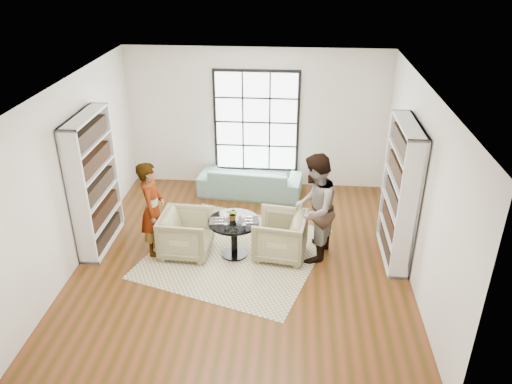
# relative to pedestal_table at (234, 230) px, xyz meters

# --- Properties ---
(ground) EXTENTS (6.00, 6.00, 0.00)m
(ground) POSITION_rel_pedestal_table_xyz_m (0.15, -0.09, -0.51)
(ground) COLOR brown
(room_shell) EXTENTS (6.00, 6.01, 6.00)m
(room_shell) POSITION_rel_pedestal_table_xyz_m (0.15, 0.45, 0.75)
(room_shell) COLOR silver
(room_shell) RESTS_ON ground
(rug) EXTENTS (3.48, 3.48, 0.01)m
(rug) POSITION_rel_pedestal_table_xyz_m (0.00, 0.07, -0.50)
(rug) COLOR #C8B796
(rug) RESTS_ON ground
(pedestal_table) EXTENTS (0.87, 0.87, 0.69)m
(pedestal_table) POSITION_rel_pedestal_table_xyz_m (0.00, 0.00, 0.00)
(pedestal_table) COLOR black
(pedestal_table) RESTS_ON ground
(sofa) EXTENTS (2.22, 1.04, 0.63)m
(sofa) POSITION_rel_pedestal_table_xyz_m (0.06, 2.36, -0.19)
(sofa) COLOR gray
(sofa) RESTS_ON ground
(armchair_left) EXTENTS (0.89, 0.87, 0.77)m
(armchair_left) POSITION_rel_pedestal_table_xyz_m (-0.83, 0.01, -0.12)
(armchair_left) COLOR tan
(armchair_left) RESTS_ON ground
(armchair_right) EXTENTS (0.97, 0.95, 0.78)m
(armchair_right) POSITION_rel_pedestal_table_xyz_m (0.78, 0.07, -0.11)
(armchair_right) COLOR tan
(armchair_right) RESTS_ON ground
(person_left) EXTENTS (0.45, 0.65, 1.70)m
(person_left) POSITION_rel_pedestal_table_xyz_m (-1.38, 0.01, 0.34)
(person_left) COLOR gray
(person_left) RESTS_ON ground
(person_right) EXTENTS (0.93, 1.08, 1.89)m
(person_right) POSITION_rel_pedestal_table_xyz_m (1.33, 0.07, 0.44)
(person_right) COLOR gray
(person_right) RESTS_ON ground
(placemat_left) EXTENTS (0.37, 0.30, 0.01)m
(placemat_left) POSITION_rel_pedestal_table_xyz_m (-0.24, -0.03, 0.19)
(placemat_left) COLOR #2A2725
(placemat_left) RESTS_ON pedestal_table
(placemat_right) EXTENTS (0.37, 0.30, 0.01)m
(placemat_right) POSITION_rel_pedestal_table_xyz_m (0.25, 0.03, 0.19)
(placemat_right) COLOR #2A2725
(placemat_right) RESTS_ON pedestal_table
(cutlery_left) EXTENTS (0.16, 0.23, 0.01)m
(cutlery_left) POSITION_rel_pedestal_table_xyz_m (-0.24, -0.03, 0.20)
(cutlery_left) COLOR silver
(cutlery_left) RESTS_ON placemat_left
(cutlery_right) EXTENTS (0.16, 0.23, 0.01)m
(cutlery_right) POSITION_rel_pedestal_table_xyz_m (0.25, 0.03, 0.20)
(cutlery_right) COLOR silver
(cutlery_right) RESTS_ON placemat_right
(wine_glass_left) EXTENTS (0.09, 0.09, 0.19)m
(wine_glass_left) POSITION_rel_pedestal_table_xyz_m (-0.12, -0.13, 0.33)
(wine_glass_left) COLOR silver
(wine_glass_left) RESTS_ON pedestal_table
(wine_glass_right) EXTENTS (0.09, 0.09, 0.20)m
(wine_glass_right) POSITION_rel_pedestal_table_xyz_m (0.18, -0.12, 0.33)
(wine_glass_right) COLOR silver
(wine_glass_right) RESTS_ON pedestal_table
(flower_centerpiece) EXTENTS (0.23, 0.21, 0.22)m
(flower_centerpiece) POSITION_rel_pedestal_table_xyz_m (-0.01, 0.03, 0.30)
(flower_centerpiece) COLOR gray
(flower_centerpiece) RESTS_ON pedestal_table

